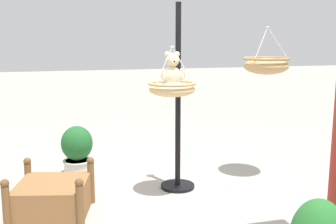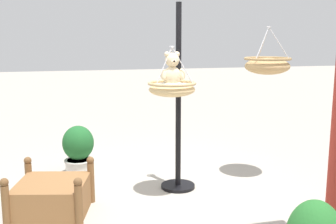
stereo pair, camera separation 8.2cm
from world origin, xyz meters
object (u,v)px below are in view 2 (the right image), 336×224
(display_pole_central, at_px, (178,132))
(potted_plant_tall_leafy, at_px, (78,150))
(hanging_basket_with_teddy, at_px, (172,88))
(teddy_bear, at_px, (172,73))
(hanging_basket_left_high, at_px, (267,65))
(wooden_planter_box, at_px, (52,197))

(display_pole_central, height_order, potted_plant_tall_leafy, display_pole_central)
(hanging_basket_with_teddy, relative_size, teddy_bear, 1.38)
(display_pole_central, relative_size, hanging_basket_with_teddy, 4.06)
(hanging_basket_left_high, bearing_deg, potted_plant_tall_leafy, -17.04)
(display_pole_central, relative_size, potted_plant_tall_leafy, 3.38)
(teddy_bear, distance_m, wooden_planter_box, 1.94)
(teddy_bear, distance_m, hanging_basket_left_high, 1.45)
(display_pole_central, xyz_separation_m, hanging_basket_left_high, (-1.25, -0.08, 0.82))
(display_pole_central, xyz_separation_m, hanging_basket_with_teddy, (0.15, 0.25, 0.60))
(hanging_basket_left_high, relative_size, wooden_planter_box, 0.65)
(teddy_bear, relative_size, wooden_planter_box, 0.44)
(hanging_basket_with_teddy, bearing_deg, wooden_planter_box, 8.98)
(wooden_planter_box, bearing_deg, teddy_bear, -171.88)
(hanging_basket_with_teddy, relative_size, hanging_basket_left_high, 0.94)
(display_pole_central, distance_m, hanging_basket_with_teddy, 0.66)
(potted_plant_tall_leafy, bearing_deg, hanging_basket_left_high, 162.96)
(hanging_basket_with_teddy, distance_m, potted_plant_tall_leafy, 1.82)
(hanging_basket_with_teddy, xyz_separation_m, wooden_planter_box, (1.41, 0.22, -1.13))
(teddy_bear, distance_m, potted_plant_tall_leafy, 1.94)
(hanging_basket_left_high, distance_m, wooden_planter_box, 3.17)
(hanging_basket_left_high, relative_size, potted_plant_tall_leafy, 0.89)
(hanging_basket_with_teddy, xyz_separation_m, potted_plant_tall_leafy, (1.08, -1.09, -0.97))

